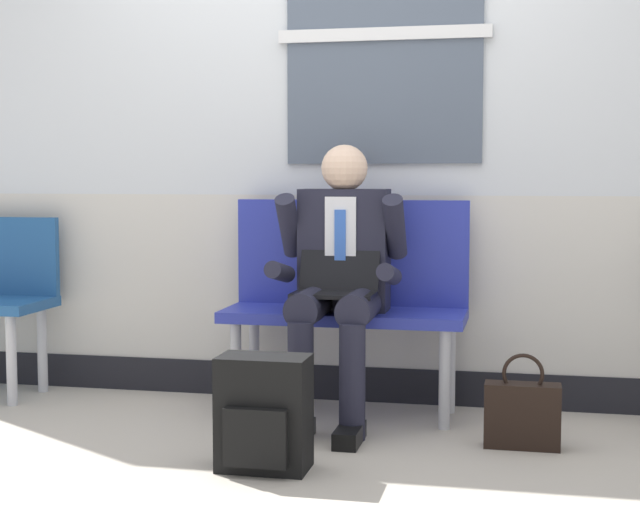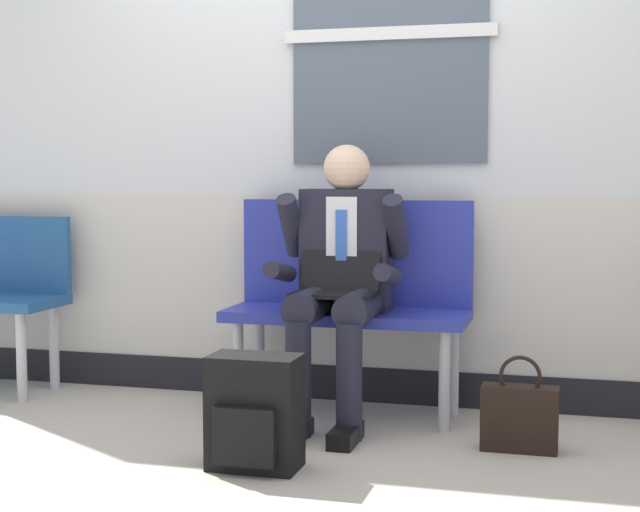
# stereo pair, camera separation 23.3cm
# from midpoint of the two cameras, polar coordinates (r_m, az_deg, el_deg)

# --- Properties ---
(ground_plane) EXTENTS (18.00, 18.00, 0.00)m
(ground_plane) POSITION_cam_midpoint_polar(r_m,az_deg,el_deg) (4.21, -2.96, -10.36)
(ground_plane) COLOR #B2A899
(station_wall) EXTENTS (5.10, 0.16, 2.85)m
(station_wall) POSITION_cam_midpoint_polar(r_m,az_deg,el_deg) (4.75, -0.80, 8.62)
(station_wall) COLOR silver
(station_wall) RESTS_ON ground
(bench_with_person) EXTENTS (1.10, 0.42, 0.98)m
(bench_with_person) POSITION_cam_midpoint_polar(r_m,az_deg,el_deg) (4.48, 0.14, -2.12)
(bench_with_person) COLOR #28339E
(bench_with_person) RESTS_ON ground
(person_seated) EXTENTS (0.57, 0.70, 1.24)m
(person_seated) POSITION_cam_midpoint_polar(r_m,az_deg,el_deg) (4.26, -0.43, -1.13)
(person_seated) COLOR #1E1E2D
(person_seated) RESTS_ON ground
(backpack) EXTENTS (0.34, 0.24, 0.43)m
(backpack) POSITION_cam_midpoint_polar(r_m,az_deg,el_deg) (3.66, -5.24, -9.29)
(backpack) COLOR black
(backpack) RESTS_ON ground
(handbag) EXTENTS (0.30, 0.11, 0.39)m
(handbag) POSITION_cam_midpoint_polar(r_m,az_deg,el_deg) (4.01, 10.21, -9.15)
(handbag) COLOR black
(handbag) RESTS_ON ground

